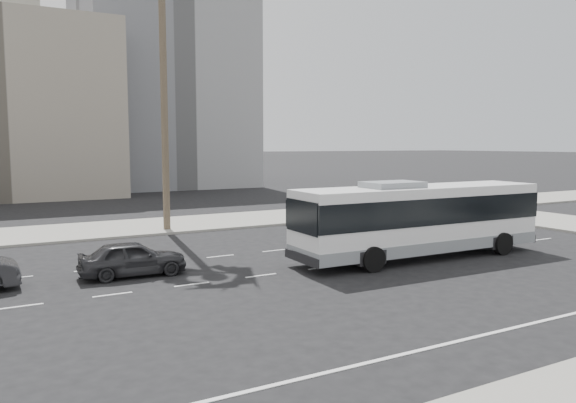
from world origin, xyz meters
TOP-DOWN VIEW (x-y plane):
  - ground at (0.00, 0.00)m, footprint 700.00×700.00m
  - sidewalk_north at (0.00, 15.50)m, footprint 120.00×7.00m
  - midrise_gray_center at (8.00, 52.00)m, footprint 20.00×20.00m
  - civic_tower at (-2.00, 250.00)m, footprint 42.00×42.00m
  - highrise_right at (45.00, 230.00)m, footprint 26.00×26.00m
  - highrise_far at (70.00, 260.00)m, footprint 22.00×22.00m
  - city_bus at (5.28, -0.36)m, footprint 13.01×3.18m
  - car_a at (-7.64, 2.59)m, footprint 1.96×4.43m

SIDE VIEW (x-z plane):
  - ground at x=0.00m, z-range 0.00..0.00m
  - sidewalk_north at x=0.00m, z-range 0.00..0.15m
  - car_a at x=-7.64m, z-range 0.00..1.48m
  - city_bus at x=5.28m, z-range 0.09..3.82m
  - midrise_gray_center at x=8.00m, z-range 0.00..26.00m
  - highrise_far at x=70.00m, z-range 0.00..60.00m
  - highrise_right at x=45.00m, z-range 0.00..70.00m
  - civic_tower at x=-2.00m, z-range -25.67..103.33m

